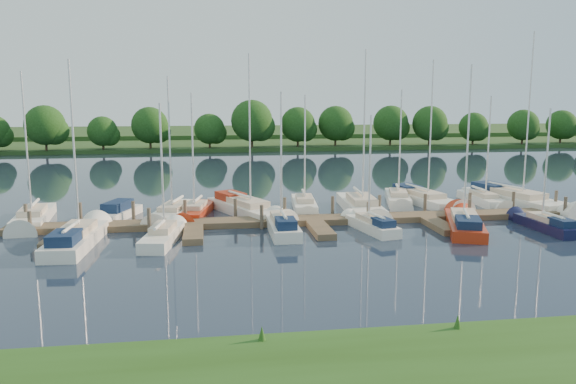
{
  "coord_description": "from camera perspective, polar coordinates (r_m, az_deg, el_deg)",
  "views": [
    {
      "loc": [
        -7.02,
        -29.1,
        8.48
      ],
      "look_at": [
        -1.67,
        8.0,
        2.2
      ],
      "focal_mm": 35.0,
      "sensor_mm": 36.0,
      "label": 1
    }
  ],
  "objects": [
    {
      "name": "ground",
      "position": [
        31.11,
        5.19,
        -6.35
      ],
      "size": [
        260.0,
        260.0,
        0.0
      ],
      "primitive_type": "plane",
      "color": "#192632",
      "rests_on": "ground"
    },
    {
      "name": "dock",
      "position": [
        37.99,
        2.65,
        -3.09
      ],
      "size": [
        40.0,
        6.0,
        0.4
      ],
      "color": "#4D392B",
      "rests_on": "ground"
    },
    {
      "name": "mooring_pilings",
      "position": [
        38.99,
        2.34,
        -2.16
      ],
      "size": [
        38.24,
        2.84,
        2.0
      ],
      "color": "#473D33",
      "rests_on": "ground"
    },
    {
      "name": "far_shore",
      "position": [
        104.65,
        -4.35,
        5.0
      ],
      "size": [
        180.0,
        30.0,
        0.6
      ],
      "primitive_type": "cube",
      "color": "#233E18",
      "rests_on": "ground"
    },
    {
      "name": "distant_hill",
      "position": [
        129.52,
        -5.11,
        6.03
      ],
      "size": [
        220.0,
        40.0,
        1.4
      ],
      "primitive_type": "cube",
      "color": "#2D4F22",
      "rests_on": "ground"
    },
    {
      "name": "treeline",
      "position": [
        91.83,
        -1.74,
        6.73
      ],
      "size": [
        145.53,
        9.46,
        8.27
      ],
      "color": "#38281C",
      "rests_on": "ground"
    },
    {
      "name": "sailboat_n_0",
      "position": [
        42.3,
        -24.5,
        -2.55
      ],
      "size": [
        2.76,
        8.43,
        10.62
      ],
      "rotation": [
        0.0,
        0.0,
        3.25
      ],
      "color": "white",
      "rests_on": "ground"
    },
    {
      "name": "motorboat",
      "position": [
        41.75,
        -17.03,
        -2.17
      ],
      "size": [
        3.04,
        5.56,
        1.52
      ],
      "rotation": [
        0.0,
        0.0,
        2.81
      ],
      "color": "white",
      "rests_on": "ground"
    },
    {
      "name": "sailboat_n_2",
      "position": [
        41.26,
        -11.6,
        -2.17
      ],
      "size": [
        3.5,
        8.27,
        10.31
      ],
      "rotation": [
        0.0,
        0.0,
        2.91
      ],
      "color": "white",
      "rests_on": "ground"
    },
    {
      "name": "sailboat_n_3",
      "position": [
        41.41,
        -9.42,
        -2.06
      ],
      "size": [
        2.91,
        7.29,
        9.19
      ],
      "rotation": [
        0.0,
        0.0,
        2.94
      ],
      "color": "#AF2910",
      "rests_on": "ground"
    },
    {
      "name": "sailboat_n_4",
      "position": [
        41.38,
        -4.14,
        -1.87
      ],
      "size": [
        5.6,
        9.2,
        12.0
      ],
      "rotation": [
        0.0,
        0.0,
        3.59
      ],
      "color": "white",
      "rests_on": "ground"
    },
    {
      "name": "sailboat_n_5",
      "position": [
        43.24,
        1.67,
        -1.43
      ],
      "size": [
        2.26,
        7.1,
        9.09
      ],
      "rotation": [
        0.0,
        0.0,
        3.04
      ],
      "color": "white",
      "rests_on": "ground"
    },
    {
      "name": "sailboat_n_6",
      "position": [
        42.37,
        7.49,
        -1.72
      ],
      "size": [
        2.82,
        9.77,
        12.4
      ],
      "rotation": [
        0.0,
        0.0,
        3.08
      ],
      "color": "white",
      "rests_on": "ground"
    },
    {
      "name": "sailboat_n_7",
      "position": [
        46.8,
        11.12,
        -0.77
      ],
      "size": [
        3.32,
        7.49,
        9.54
      ],
      "rotation": [
        0.0,
        0.0,
        2.88
      ],
      "color": "white",
      "rests_on": "ground"
    },
    {
      "name": "sailboat_n_8",
      "position": [
        46.8,
        13.72,
        -0.81
      ],
      "size": [
        3.82,
        9.48,
        11.81
      ],
      "rotation": [
        0.0,
        0.0,
        3.35
      ],
      "color": "white",
      "rests_on": "ground"
    },
    {
      "name": "sailboat_n_9",
      "position": [
        48.12,
        19.27,
        -0.85
      ],
      "size": [
        1.72,
        6.99,
        8.99
      ],
      "rotation": [
        0.0,
        0.0,
        3.13
      ],
      "color": "white",
      "rests_on": "ground"
    },
    {
      "name": "sailboat_n_10",
      "position": [
        48.46,
        22.31,
        -0.88
      ],
      "size": [
        4.91,
        11.18,
        13.98
      ],
      "rotation": [
        0.0,
        0.0,
        3.4
      ],
      "color": "white",
      "rests_on": "ground"
    },
    {
      "name": "sailboat_s_0",
      "position": [
        35.02,
        -20.61,
        -4.56
      ],
      "size": [
        2.48,
        8.69,
        11.11
      ],
      "rotation": [
        0.0,
        0.0,
        -0.06
      ],
      "color": "white",
      "rests_on": "ground"
    },
    {
      "name": "sailboat_s_1",
      "position": [
        34.46,
        -12.54,
        -4.49
      ],
      "size": [
        2.43,
        6.66,
        8.6
      ],
      "rotation": [
        0.0,
        0.0,
        -0.16
      ],
      "color": "white",
      "rests_on": "ground"
    },
    {
      "name": "sailboat_s_2",
      "position": [
        36.03,
        -0.61,
        -3.56
      ],
      "size": [
        1.76,
        7.12,
        9.31
      ],
      "rotation": [
        0.0,
        0.0,
        -0.01
      ],
      "color": "white",
      "rests_on": "ground"
    },
    {
      "name": "sailboat_s_3",
      "position": [
        36.79,
        8.44,
        -3.41
      ],
      "size": [
        2.42,
        6.01,
        7.77
      ],
      "rotation": [
        0.0,
        0.0,
        0.21
      ],
      "color": "white",
      "rests_on": "ground"
    },
    {
      "name": "sailboat_s_4",
      "position": [
        38.58,
        17.45,
        -3.14
      ],
      "size": [
        4.47,
        8.62,
        11.0
      ],
      "rotation": [
        0.0,
        0.0,
        -0.35
      ],
      "color": "#AF2910",
      "rests_on": "ground"
    },
    {
      "name": "sailboat_s_5",
      "position": [
        40.27,
        24.68,
        -3.07
      ],
      "size": [
        1.7,
        6.33,
        8.18
      ],
      "rotation": [
        0.0,
        0.0,
        0.04
      ],
      "color": "#101335",
      "rests_on": "ground"
    }
  ]
}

